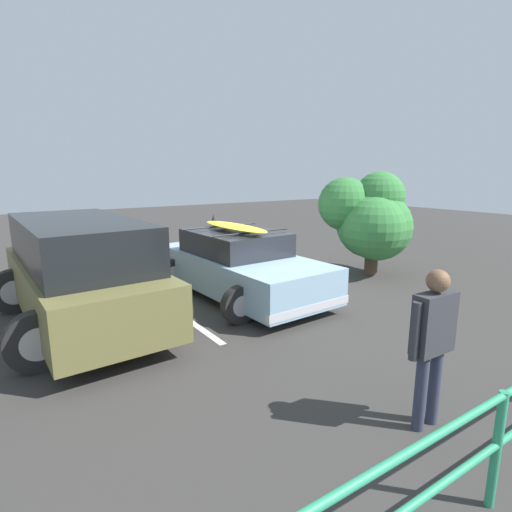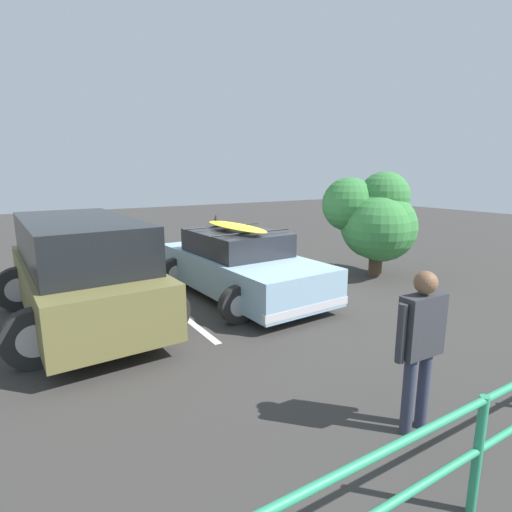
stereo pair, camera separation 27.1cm
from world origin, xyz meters
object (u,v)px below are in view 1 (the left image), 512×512
Objects in this scene: sedan_car at (239,265)px; bush_near_left at (370,221)px; suv_car at (81,271)px; person_bystander at (433,335)px.

bush_near_left is (-3.62, 0.37, 0.72)m from sedan_car.
person_bystander is at bearing 114.57° from suv_car.
sedan_car is 3.08m from suv_car.
suv_car is 2.92× the size of person_bystander.
suv_car is 5.46m from person_bystander.
bush_near_left is at bearing -134.37° from person_bystander.
suv_car is at bearing -65.43° from person_bystander.
sedan_car is 4.97m from person_bystander.
sedan_car is at bearing -5.90° from bush_near_left.
suv_car is (3.07, -0.08, 0.28)m from sedan_car.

